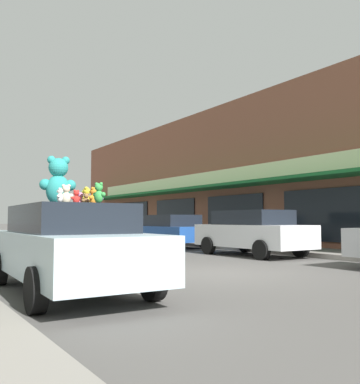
{
  "coord_description": "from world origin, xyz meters",
  "views": [
    {
      "loc": [
        -6.14,
        -7.81,
        1.21
      ],
      "look_at": [
        -0.89,
        0.13,
        1.84
      ],
      "focal_mm": 40.0,
      "sensor_mm": 36.0,
      "label": 1
    }
  ],
  "objects_px": {
    "plush_art_car": "(69,246)",
    "teddy_bear_orange": "(93,197)",
    "teddy_bear_purple": "(98,197)",
    "parked_car_far_right": "(169,230)",
    "teddy_bear_cream": "(66,195)",
    "teddy_bear_green": "(99,193)",
    "parked_car_far_center": "(252,232)",
    "teddy_bear_yellow": "(86,197)",
    "teddy_bear_brown": "(86,200)",
    "teddy_bear_pink": "(80,199)",
    "teddy_bear_red": "(76,197)",
    "teddy_bear_white": "(60,195)",
    "teddy_bear_giant": "(58,182)"
  },
  "relations": [
    {
      "from": "plush_art_car",
      "to": "teddy_bear_orange",
      "type": "bearing_deg",
      "value": -14.25
    },
    {
      "from": "teddy_bear_purple",
      "to": "parked_car_far_right",
      "type": "distance_m",
      "value": 11.52
    },
    {
      "from": "teddy_bear_cream",
      "to": "parked_car_far_right",
      "type": "bearing_deg",
      "value": -97.86
    },
    {
      "from": "teddy_bear_green",
      "to": "parked_car_far_center",
      "type": "xyz_separation_m",
      "value": [
        7.54,
        4.72,
        -0.8
      ]
    },
    {
      "from": "teddy_bear_yellow",
      "to": "parked_car_far_center",
      "type": "height_order",
      "value": "teddy_bear_yellow"
    },
    {
      "from": "teddy_bear_brown",
      "to": "teddy_bear_pink",
      "type": "relative_size",
      "value": 0.81
    },
    {
      "from": "teddy_bear_orange",
      "to": "teddy_bear_green",
      "type": "xyz_separation_m",
      "value": [
        -0.28,
        -0.92,
        0.0
      ]
    },
    {
      "from": "teddy_bear_yellow",
      "to": "teddy_bear_red",
      "type": "bearing_deg",
      "value": 0.52
    },
    {
      "from": "teddy_bear_red",
      "to": "teddy_bear_white",
      "type": "distance_m",
      "value": 0.71
    },
    {
      "from": "teddy_bear_purple",
      "to": "teddy_bear_pink",
      "type": "height_order",
      "value": "teddy_bear_purple"
    },
    {
      "from": "teddy_bear_orange",
      "to": "teddy_bear_pink",
      "type": "xyz_separation_m",
      "value": [
        0.06,
        0.78,
        -0.02
      ]
    },
    {
      "from": "teddy_bear_cream",
      "to": "teddy_bear_green",
      "type": "relative_size",
      "value": 1.01
    },
    {
      "from": "teddy_bear_red",
      "to": "teddy_bear_giant",
      "type": "bearing_deg",
      "value": -98.14
    },
    {
      "from": "teddy_bear_giant",
      "to": "parked_car_far_center",
      "type": "bearing_deg",
      "value": -145.59
    },
    {
      "from": "plush_art_car",
      "to": "teddy_bear_white",
      "type": "relative_size",
      "value": 21.96
    },
    {
      "from": "teddy_bear_purple",
      "to": "teddy_bear_orange",
      "type": "distance_m",
      "value": 0.16
    },
    {
      "from": "teddy_bear_pink",
      "to": "teddy_bear_white",
      "type": "bearing_deg",
      "value": 46.41
    },
    {
      "from": "teddy_bear_brown",
      "to": "teddy_bear_orange",
      "type": "distance_m",
      "value": 0.3
    },
    {
      "from": "teddy_bear_pink",
      "to": "parked_car_far_center",
      "type": "relative_size",
      "value": 0.07
    },
    {
      "from": "teddy_bear_giant",
      "to": "teddy_bear_orange",
      "type": "height_order",
      "value": "teddy_bear_giant"
    },
    {
      "from": "teddy_bear_white",
      "to": "teddy_bear_pink",
      "type": "distance_m",
      "value": 1.91
    },
    {
      "from": "teddy_bear_cream",
      "to": "teddy_bear_purple",
      "type": "xyz_separation_m",
      "value": [
        0.69,
        0.37,
        -0.01
      ]
    },
    {
      "from": "teddy_bear_giant",
      "to": "teddy_bear_red",
      "type": "xyz_separation_m",
      "value": [
        0.09,
        -0.67,
        -0.3
      ]
    },
    {
      "from": "teddy_bear_orange",
      "to": "teddy_bear_cream",
      "type": "bearing_deg",
      "value": -20.62
    },
    {
      "from": "teddy_bear_cream",
      "to": "teddy_bear_pink",
      "type": "height_order",
      "value": "teddy_bear_cream"
    },
    {
      "from": "parked_car_far_center",
      "to": "parked_car_far_right",
      "type": "xyz_separation_m",
      "value": [
        0.0,
        5.3,
        -0.04
      ]
    },
    {
      "from": "teddy_bear_red",
      "to": "teddy_bear_white",
      "type": "xyz_separation_m",
      "value": [
        -0.44,
        -0.55,
        -0.01
      ]
    },
    {
      "from": "teddy_bear_red",
      "to": "parked_car_far_center",
      "type": "distance_m",
      "value": 8.76
    },
    {
      "from": "teddy_bear_yellow",
      "to": "parked_car_far_right",
      "type": "xyz_separation_m",
      "value": [
        7.16,
        8.52,
        -0.87
      ]
    },
    {
      "from": "teddy_bear_red",
      "to": "teddy_bear_green",
      "type": "relative_size",
      "value": 0.73
    },
    {
      "from": "parked_car_far_right",
      "to": "teddy_bear_pink",
      "type": "bearing_deg",
      "value": -130.89
    },
    {
      "from": "teddy_bear_brown",
      "to": "teddy_bear_pink",
      "type": "distance_m",
      "value": 0.5
    },
    {
      "from": "teddy_bear_red",
      "to": "teddy_bear_yellow",
      "type": "height_order",
      "value": "teddy_bear_yellow"
    },
    {
      "from": "teddy_bear_yellow",
      "to": "parked_car_far_right",
      "type": "relative_size",
      "value": 0.08
    },
    {
      "from": "teddy_bear_pink",
      "to": "parked_car_far_right",
      "type": "relative_size",
      "value": 0.06
    },
    {
      "from": "teddy_bear_yellow",
      "to": "teddy_bear_green",
      "type": "bearing_deg",
      "value": 16.07
    },
    {
      "from": "teddy_bear_cream",
      "to": "parked_car_far_right",
      "type": "distance_m",
      "value": 12.24
    },
    {
      "from": "teddy_bear_brown",
      "to": "teddy_bear_green",
      "type": "xyz_separation_m",
      "value": [
        -0.27,
        -1.21,
        0.04
      ]
    },
    {
      "from": "teddy_bear_white",
      "to": "parked_car_far_right",
      "type": "xyz_separation_m",
      "value": [
        8.13,
        9.99,
        -0.8
      ]
    },
    {
      "from": "teddy_bear_purple",
      "to": "parked_car_far_center",
      "type": "relative_size",
      "value": 0.07
    },
    {
      "from": "plush_art_car",
      "to": "teddy_bear_red",
      "type": "relative_size",
      "value": 20.06
    },
    {
      "from": "teddy_bear_white",
      "to": "parked_car_far_right",
      "type": "relative_size",
      "value": 0.05
    },
    {
      "from": "teddy_bear_purple",
      "to": "teddy_bear_brown",
      "type": "height_order",
      "value": "teddy_bear_purple"
    },
    {
      "from": "teddy_bear_yellow",
      "to": "parked_car_far_right",
      "type": "distance_m",
      "value": 11.16
    },
    {
      "from": "teddy_bear_red",
      "to": "teddy_bear_green",
      "type": "xyz_separation_m",
      "value": [
        0.14,
        -0.58,
        0.04
      ]
    },
    {
      "from": "teddy_bear_white",
      "to": "teddy_bear_green",
      "type": "bearing_deg",
      "value": 120.12
    },
    {
      "from": "teddy_bear_purple",
      "to": "teddy_bear_brown",
      "type": "distance_m",
      "value": 0.24
    },
    {
      "from": "teddy_bear_orange",
      "to": "parked_car_far_center",
      "type": "relative_size",
      "value": 0.07
    },
    {
      "from": "teddy_bear_purple",
      "to": "teddy_bear_brown",
      "type": "bearing_deg",
      "value": -5.32
    },
    {
      "from": "teddy_bear_cream",
      "to": "teddy_bear_red",
      "type": "height_order",
      "value": "teddy_bear_cream"
    }
  ]
}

